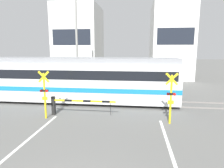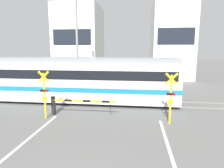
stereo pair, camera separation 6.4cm
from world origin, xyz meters
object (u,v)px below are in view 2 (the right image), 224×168
Objects in this scene: crossing_barrier_near at (69,103)px; pedestrian at (129,79)px; crossing_signal_right at (171,96)px; commuter_train at (82,79)px; crossing_barrier_far at (144,87)px; crossing_signal_left at (44,93)px.

pedestrian is at bearing 71.43° from crossing_barrier_near.
commuter_train is at bearing 146.64° from crossing_signal_right.
crossing_barrier_near is 7.61m from crossing_barrier_far.
crossing_signal_left is (-5.92, -6.65, 0.79)m from crossing_barrier_far.
pedestrian is (3.30, 9.82, 0.13)m from crossing_barrier_near.
commuter_train is 3.41m from crossing_barrier_near.
crossing_signal_left is at bearing -150.77° from crossing_barrier_near.
crossing_signal_right is 1.80× the size of pedestrian.
crossing_signal_left is at bearing -113.25° from pedestrian.
commuter_train is at bearing 90.54° from crossing_barrier_near.
commuter_train is at bearing 73.20° from crossing_signal_left.
crossing_signal_right is at bearing -75.98° from pedestrian.
crossing_barrier_far is 8.94m from crossing_signal_left.
commuter_train is 5.57m from crossing_barrier_far.
commuter_train reaches higher than crossing_barrier_near.
crossing_barrier_far is at bearing 51.74° from crossing_barrier_near.
commuter_train reaches higher than crossing_barrier_far.
crossing_barrier_near is at bearing -128.26° from crossing_barrier_far.
crossing_barrier_far is at bearing -69.90° from pedestrian.
pedestrian is at bearing 104.02° from crossing_signal_right.
commuter_train is 9.06× the size of pedestrian.
crossing_signal_right is at bearing 0.00° from crossing_signal_left.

